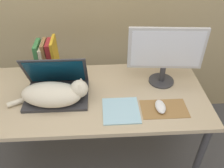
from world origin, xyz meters
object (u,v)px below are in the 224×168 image
at_px(laptop, 57,88).
at_px(external_monitor, 166,53).
at_px(computer_mouse, 160,107).
at_px(book_row, 47,58).
at_px(cat, 55,94).
at_px(notepad, 121,110).

bearing_deg(laptop, external_monitor, 8.06).
bearing_deg(external_monitor, laptop, -171.94).
xyz_separation_m(laptop, computer_mouse, (0.61, -0.17, -0.03)).
distance_m(computer_mouse, book_row, 0.81).
bearing_deg(laptop, cat, -90.59).
xyz_separation_m(book_row, notepad, (0.47, -0.41, -0.12)).
relative_size(laptop, computer_mouse, 3.37).
bearing_deg(book_row, external_monitor, -10.78).
xyz_separation_m(external_monitor, book_row, (-0.76, 0.14, -0.10)).
xyz_separation_m(external_monitor, computer_mouse, (-0.06, -0.26, -0.20)).
bearing_deg(book_row, laptop, -70.65).
relative_size(cat, notepad, 2.24).
xyz_separation_m(computer_mouse, notepad, (-0.23, -0.00, -0.01)).
height_order(computer_mouse, notepad, computer_mouse).
bearing_deg(notepad, book_row, 138.72).
bearing_deg(notepad, computer_mouse, 1.16).
relative_size(computer_mouse, book_row, 0.43).
bearing_deg(external_monitor, computer_mouse, -103.73).
bearing_deg(book_row, computer_mouse, -30.19).
relative_size(computer_mouse, notepad, 0.52).
distance_m(computer_mouse, notepad, 0.23).
distance_m(cat, book_row, 0.33).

